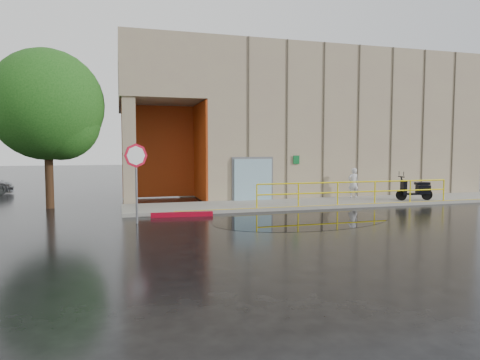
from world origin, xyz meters
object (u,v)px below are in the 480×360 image
(stop_sign, at_px, (136,166))
(person, at_px, (353,183))
(tree_near, at_px, (50,109))
(scooter, at_px, (415,184))
(red_curb, at_px, (182,214))

(stop_sign, bearing_deg, person, 21.37)
(person, height_order, tree_near, tree_near)
(scooter, bearing_deg, tree_near, 179.69)
(scooter, relative_size, stop_sign, 0.66)
(stop_sign, bearing_deg, tree_near, 126.14)
(person, distance_m, stop_sign, 11.57)
(scooter, bearing_deg, red_curb, -165.09)
(person, xyz_separation_m, red_curb, (-9.12, -2.73, -0.83))
(scooter, distance_m, tree_near, 17.24)
(person, distance_m, scooter, 2.91)
(person, xyz_separation_m, scooter, (2.34, -1.73, 0.05))
(person, height_order, stop_sign, stop_sign)
(person, relative_size, stop_sign, 0.54)
(scooter, bearing_deg, person, 153.45)
(person, relative_size, tree_near, 0.22)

